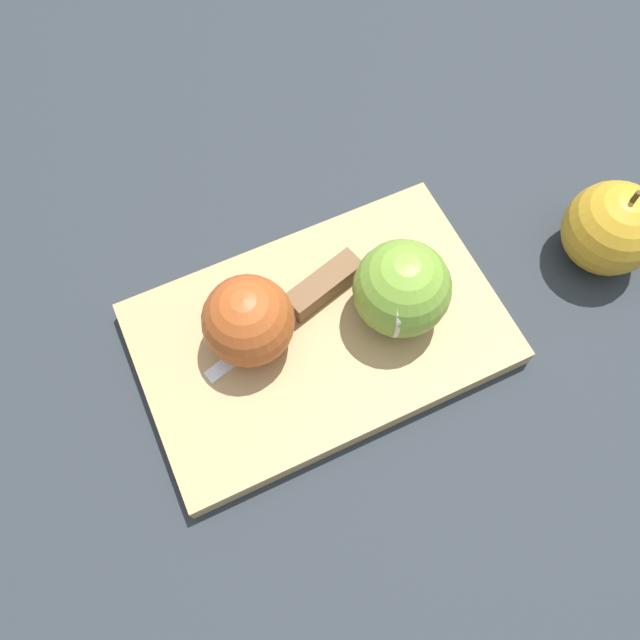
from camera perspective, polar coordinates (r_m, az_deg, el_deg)
The scene contains 6 objects.
ground_plane at distance 0.59m, azimuth 0.00°, elevation -1.73°, with size 4.00×4.00×0.00m, color #282D33.
cutting_board at distance 0.58m, azimuth 0.00°, elevation -1.29°, with size 0.36×0.26×0.02m.
apple_half_left at distance 0.54m, azimuth 7.47°, elevation 2.80°, with size 0.09×0.09×0.09m.
apple_half_right at distance 0.53m, azimuth -6.57°, elevation -0.06°, with size 0.08×0.08×0.08m.
knife at distance 0.57m, azimuth -0.16°, elevation 2.77°, with size 0.16×0.09×0.02m.
apple_whole at distance 0.66m, azimuth 25.06°, elevation 7.59°, with size 0.09×0.09×0.10m.
Camera 1 is at (0.06, 0.22, 0.55)m, focal length 35.00 mm.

